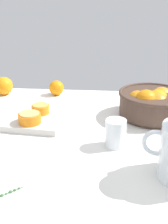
{
  "coord_description": "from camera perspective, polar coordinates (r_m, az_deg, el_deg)",
  "views": [
    {
      "loc": [
        7.61,
        -80.28,
        42.85
      ],
      "look_at": [
        0.67,
        2.22,
        7.43
      ],
      "focal_mm": 44.74,
      "sensor_mm": 36.0,
      "label": 1
    }
  ],
  "objects": [
    {
      "name": "ground_plane",
      "position": [
        0.92,
        -0.53,
        -5.65
      ],
      "size": [
        118.01,
        91.92,
        3.0
      ],
      "primitive_type": "cube",
      "color": "white"
    },
    {
      "name": "orange_half_1",
      "position": [
        1.03,
        -8.88,
        0.64
      ],
      "size": [
        6.49,
        6.49,
        3.33
      ],
      "color": "orange",
      "rests_on": "cutting_board"
    },
    {
      "name": "second_glass",
      "position": [
        0.84,
        6.46,
        -4.69
      ],
      "size": [
        6.28,
        6.28,
        8.55
      ],
      "color": "white",
      "rests_on": "ground_plane"
    },
    {
      "name": "loose_orange_1",
      "position": [
        1.32,
        -16.07,
        5.15
      ],
      "size": [
        8.11,
        8.11,
        8.11
      ],
      "primitive_type": "sphere",
      "color": "orange",
      "rests_on": "ground_plane"
    },
    {
      "name": "herb_sprig_0",
      "position": [
        0.7,
        -14.9,
        -15.43
      ],
      "size": [
        4.99,
        4.41,
        1.0
      ],
      "color": "#3F6B40",
      "rests_on": "ground_plane"
    },
    {
      "name": "orange_half_0",
      "position": [
        0.96,
        -11.05,
        -1.19
      ],
      "size": [
        7.66,
        7.66,
        3.56
      ],
      "color": "orange",
      "rests_on": "cutting_board"
    },
    {
      "name": "loose_orange_3",
      "position": [
        1.27,
        -5.66,
        4.94
      ],
      "size": [
        6.66,
        6.66,
        6.66
      ],
      "primitive_type": "sphere",
      "color": "orange",
      "rests_on": "ground_plane"
    },
    {
      "name": "fruit_bowl",
      "position": [
        1.06,
        13.75,
        1.86
      ],
      "size": [
        25.17,
        25.17,
        11.43
      ],
      "color": "#473328",
      "rests_on": "ground_plane"
    },
    {
      "name": "cutting_board",
      "position": [
        1.01,
        -11.9,
        -1.9
      ],
      "size": [
        27.27,
        17.36,
        2.25
      ],
      "primitive_type": "cube",
      "rotation": [
        0.0,
        0.0,
        -0.09
      ],
      "color": "beige",
      "rests_on": "ground_plane"
    }
  ]
}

